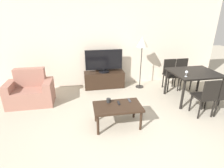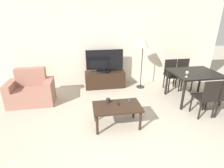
% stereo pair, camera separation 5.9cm
% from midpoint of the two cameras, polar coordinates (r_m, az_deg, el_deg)
% --- Properties ---
extents(ground_plane, '(18.00, 18.00, 0.00)m').
position_cam_midpoint_polar(ground_plane, '(3.00, 8.11, -23.50)').
color(ground_plane, '#B2A893').
extents(wall_back, '(7.25, 0.06, 2.70)m').
position_cam_midpoint_polar(wall_back, '(5.36, -2.22, 13.74)').
color(wall_back, beige).
rests_on(wall_back, ground_plane).
extents(armchair, '(1.08, 0.63, 0.87)m').
position_cam_midpoint_polar(armchair, '(4.81, -25.35, -2.38)').
color(armchair, '#9E6B5B').
rests_on(armchair, ground_plane).
extents(tv_stand, '(1.19, 0.42, 0.49)m').
position_cam_midpoint_polar(tv_stand, '(5.35, -2.88, 1.46)').
color(tv_stand, black).
rests_on(tv_stand, ground_plane).
extents(tv, '(1.09, 0.32, 0.67)m').
position_cam_midpoint_polar(tv, '(5.17, -3.00, 7.52)').
color(tv, black).
rests_on(tv, tv_stand).
extents(coffee_table, '(0.94, 0.56, 0.45)m').
position_cam_midpoint_polar(coffee_table, '(3.48, 1.32, -7.93)').
color(coffee_table, black).
rests_on(coffee_table, ground_plane).
extents(dining_table, '(1.13, 0.97, 0.77)m').
position_cam_midpoint_polar(dining_table, '(4.87, 24.81, 2.58)').
color(dining_table, black).
rests_on(dining_table, ground_plane).
extents(dining_chair_near, '(0.40, 0.40, 0.88)m').
position_cam_midpoint_polar(dining_chair_near, '(4.24, 28.05, -3.38)').
color(dining_chair_near, black).
rests_on(dining_chair_near, ground_plane).
extents(dining_chair_far, '(0.40, 0.40, 0.88)m').
position_cam_midpoint_polar(dining_chair_far, '(5.65, 21.81, 3.69)').
color(dining_chair_far, black).
rests_on(dining_chair_far, ground_plane).
extents(dining_chair_near_right, '(0.40, 0.40, 0.88)m').
position_cam_midpoint_polar(dining_chair_near_right, '(4.49, 32.05, -2.85)').
color(dining_chair_near_right, black).
rests_on(dining_chair_near_right, ground_plane).
extents(dining_chair_far_left, '(0.40, 0.40, 0.88)m').
position_cam_midpoint_polar(dining_chair_far_left, '(5.45, 18.26, 3.54)').
color(dining_chair_far_left, black).
rests_on(dining_chair_far_left, ground_plane).
extents(floor_lamp, '(0.32, 0.32, 1.53)m').
position_cam_midpoint_polar(floor_lamp, '(5.13, 9.51, 12.60)').
color(floor_lamp, black).
rests_on(floor_lamp, ground_plane).
extents(remote_primary, '(0.04, 0.15, 0.02)m').
position_cam_midpoint_polar(remote_primary, '(3.53, 1.72, -6.20)').
color(remote_primary, black).
rests_on(remote_primary, coffee_table).
extents(remote_secondary, '(0.04, 0.15, 0.02)m').
position_cam_midpoint_polar(remote_secondary, '(3.64, 5.22, -5.32)').
color(remote_secondary, '#38383D').
rests_on(remote_secondary, coffee_table).
extents(cup_white_near, '(0.09, 0.09, 0.08)m').
position_cam_midpoint_polar(cup_white_near, '(3.55, -1.61, -5.40)').
color(cup_white_near, black).
rests_on(cup_white_near, coffee_table).
extents(wine_glass_left, '(0.07, 0.07, 0.15)m').
position_cam_midpoint_polar(wine_glass_left, '(4.36, 22.80, 3.51)').
color(wine_glass_left, silver).
rests_on(wine_glass_left, dining_table).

